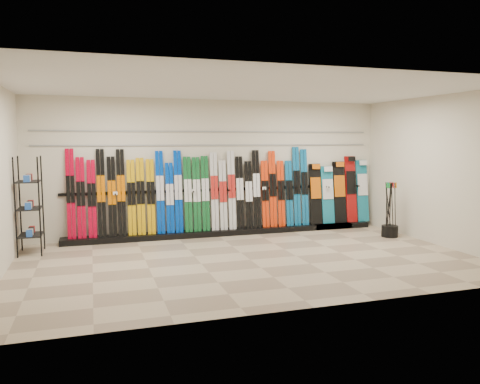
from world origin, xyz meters
name	(u,v)px	position (x,y,z in m)	size (l,w,h in m)	color
floor	(250,260)	(0.00, 0.00, 0.00)	(8.00, 8.00, 0.00)	#88745E
back_wall	(214,167)	(0.00, 2.50, 1.50)	(8.00, 8.00, 0.00)	beige
right_wall	(440,171)	(4.00, 0.00, 1.50)	(5.00, 5.00, 0.00)	beige
ceiling	(251,88)	(0.00, 0.00, 3.00)	(8.00, 8.00, 0.00)	silver
ski_rack_base	(227,232)	(0.22, 2.28, 0.06)	(8.00, 0.40, 0.12)	black
skis	(196,193)	(-0.46, 2.33, 0.95)	(5.37, 0.23, 1.83)	#B2001E
snowboards	(340,192)	(3.10, 2.35, 0.86)	(1.58, 0.25, 1.60)	black
accessory_rack	(29,205)	(-3.75, 1.70, 0.91)	(0.40, 0.60, 1.82)	black
pole_bin	(390,231)	(3.56, 0.96, 0.12)	(0.35, 0.35, 0.25)	black
ski_poles	(390,209)	(3.54, 0.96, 0.61)	(0.27, 0.28, 1.18)	black
slatwall_rail_0	(214,145)	(0.00, 2.48, 2.00)	(7.60, 0.02, 0.03)	gray
slatwall_rail_1	(214,132)	(0.00, 2.48, 2.30)	(7.60, 0.02, 0.03)	gray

